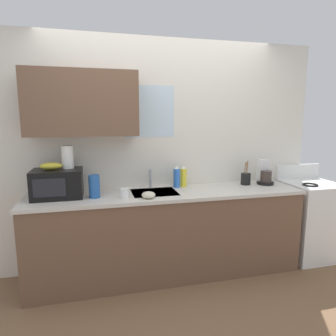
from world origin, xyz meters
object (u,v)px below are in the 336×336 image
Objects in this scene: stove_range at (310,219)px; dish_soap_bottle_blue at (177,177)px; paper_towel_roll at (68,157)px; utensil_crock at (246,179)px; coffee_maker at (264,175)px; small_bowl at (149,195)px; dish_soap_bottle_yellow at (183,177)px; cereal_canister at (94,186)px; microwave at (58,183)px; banana_bunch at (51,166)px; mug_white at (125,193)px.

dish_soap_bottle_blue is at bearing 173.99° from stove_range.
paper_towel_roll is 1.95m from utensil_crock.
small_bowl is (-1.42, -0.31, -0.07)m from coffee_maker.
dish_soap_bottle_yellow is 1.08× the size of cereal_canister.
microwave is (-2.83, 0.04, 0.58)m from stove_range.
microwave is 1.64× the size of coffee_maker.
dish_soap_bottle_blue is 1.11× the size of cereal_canister.
banana_bunch reaches higher than mug_white.
banana_bunch is 1.54× the size of small_bowl.
dish_soap_bottle_blue is 1.02× the size of dish_soap_bottle_yellow.
dish_soap_bottle_blue is at bearing -166.27° from dish_soap_bottle_yellow.
cereal_canister is (0.24, -0.15, -0.27)m from paper_towel_roll.
cereal_canister is at bearing -165.70° from dish_soap_bottle_blue.
microwave is 0.27m from paper_towel_roll.
small_bowl is at bearing -22.14° from paper_towel_roll.
dish_soap_bottle_blue reaches higher than small_bowl.
dish_soap_bottle_blue reaches higher than cereal_canister.
microwave is at bearing -152.83° from paper_towel_roll.
stove_range is 2.06m from small_bowl.
dish_soap_bottle_blue reaches higher than dish_soap_bottle_yellow.
coffee_maker is (2.30, 0.06, -0.20)m from banana_bunch.
utensil_crock is at bearing 5.76° from cereal_canister.
coffee_maker is at bearing 8.63° from mug_white.
microwave reaches higher than cereal_canister.
banana_bunch is 0.82× the size of dish_soap_bottle_blue.
utensil_crock is (-0.81, 0.12, 0.51)m from stove_range.
coffee_maker reaches higher than dish_soap_bottle_yellow.
dish_soap_bottle_yellow is at bearing 14.25° from cereal_canister.
paper_towel_roll is at bearing -176.23° from dish_soap_bottle_blue.
banana_bunch is at bearing -173.91° from dish_soap_bottle_yellow.
utensil_crock reaches higher than cereal_canister.
cereal_canister is at bearing -165.75° from dish_soap_bottle_yellow.
banana_bunch is 0.45m from cereal_canister.
dish_soap_bottle_blue is at bearing 27.60° from mug_white.
microwave is 1.22m from dish_soap_bottle_blue.
stove_range is at bearing -0.92° from banana_bunch.
mug_white is 1.43m from utensil_crock.
coffee_maker is 1.92m from cereal_canister.
banana_bunch is at bearing -161.57° from paper_towel_roll.
mug_white is 0.34× the size of utensil_crock.
paper_towel_roll reaches higher than utensil_crock.
microwave reaches higher than small_bowl.
stove_range is 3.86× the size of coffee_maker.
dish_soap_bottle_blue is at bearing 44.51° from small_bowl.
small_bowl is at bearing -167.72° from coffee_maker.
banana_bunch is 1.29m from dish_soap_bottle_blue.
small_bowl is (-1.19, -0.32, -0.04)m from utensil_crock.
coffee_maker is at bearing 0.22° from paper_towel_roll.
dish_soap_bottle_yellow is (1.30, 0.15, -0.02)m from microwave.
mug_white is 0.73× the size of small_bowl.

